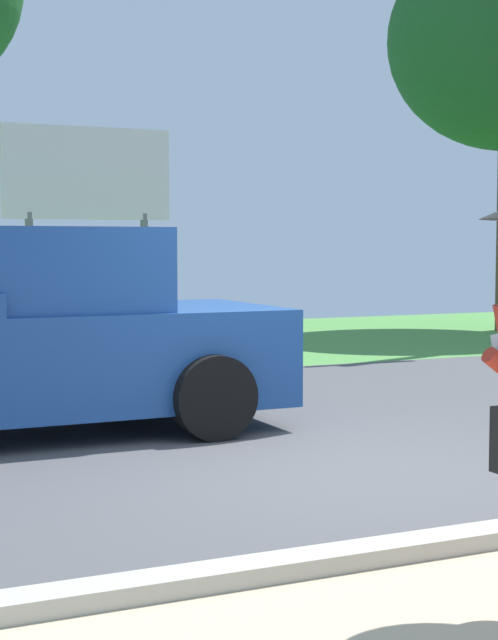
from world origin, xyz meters
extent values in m
cube|color=#4C4C4F|center=(0.00, 2.00, -0.05)|extent=(40.00, 8.00, 0.10)
cube|color=#4E8D41|center=(0.00, 10.00, -0.05)|extent=(40.00, 8.00, 0.10)
cube|color=#1E478C|center=(-1.59, 2.56, 1.43)|extent=(1.80, 1.84, 0.90)
cube|color=#2D3842|center=(-0.74, 2.56, 1.43)|extent=(0.10, 1.70, 0.77)
cylinder|color=black|center=(-0.39, 3.56, 0.38)|extent=(0.76, 0.28, 0.76)
cylinder|color=black|center=(-0.39, 1.56, 0.38)|extent=(0.76, 0.28, 0.76)
cylinder|color=slate|center=(-0.46, 8.46, 1.10)|extent=(0.12, 0.12, 2.20)
cylinder|color=slate|center=(1.34, 8.46, 1.10)|extent=(0.12, 0.12, 2.20)
cube|color=silver|center=(0.44, 8.46, 2.80)|extent=(2.60, 0.10, 1.40)
camera|label=1|loc=(-3.82, -6.63, 1.74)|focal=56.86mm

